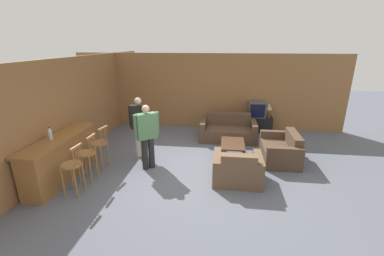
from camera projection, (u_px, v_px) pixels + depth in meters
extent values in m
plane|color=#565B66|center=(195.00, 173.00, 6.07)|extent=(24.00, 24.00, 0.00)
cube|color=olive|center=(207.00, 91.00, 9.01)|extent=(9.40, 0.08, 2.60)
cube|color=olive|center=(85.00, 103.00, 7.26)|extent=(0.08, 8.56, 2.60)
cube|color=brown|center=(61.00, 159.00, 5.74)|extent=(0.47, 2.12, 0.93)
cube|color=brown|center=(58.00, 139.00, 5.59)|extent=(0.55, 2.18, 0.05)
cylinder|color=#996638|center=(71.00, 165.00, 5.08)|extent=(0.42, 0.42, 0.04)
cylinder|color=#996638|center=(72.00, 176.00, 5.33)|extent=(0.04, 0.04, 0.63)
cylinder|color=#996638|center=(63.00, 182.00, 5.08)|extent=(0.04, 0.04, 0.63)
cylinder|color=#996638|center=(84.00, 177.00, 5.28)|extent=(0.04, 0.04, 0.63)
cylinder|color=#996638|center=(76.00, 184.00, 5.03)|extent=(0.04, 0.04, 0.63)
cylinder|color=#996638|center=(81.00, 154.00, 5.09)|extent=(0.02, 0.02, 0.36)
cylinder|color=#996638|center=(79.00, 155.00, 5.02)|extent=(0.02, 0.02, 0.36)
cylinder|color=#996638|center=(76.00, 157.00, 4.95)|extent=(0.02, 0.02, 0.36)
cylinder|color=#996638|center=(74.00, 159.00, 4.87)|extent=(0.02, 0.02, 0.36)
cube|color=#996638|center=(76.00, 147.00, 4.92)|extent=(0.06, 0.34, 0.04)
cylinder|color=#996638|center=(86.00, 153.00, 5.61)|extent=(0.40, 0.40, 0.04)
cylinder|color=#996638|center=(85.00, 164.00, 5.86)|extent=(0.04, 0.04, 0.63)
cylinder|color=#996638|center=(79.00, 169.00, 5.60)|extent=(0.04, 0.04, 0.63)
cylinder|color=#996638|center=(97.00, 164.00, 5.83)|extent=(0.04, 0.04, 0.63)
cylinder|color=#996638|center=(91.00, 170.00, 5.57)|extent=(0.04, 0.04, 0.63)
cylinder|color=#996638|center=(95.00, 143.00, 5.63)|extent=(0.02, 0.02, 0.36)
cylinder|color=#996638|center=(93.00, 144.00, 5.56)|extent=(0.02, 0.02, 0.36)
cylinder|color=#996638|center=(91.00, 146.00, 5.49)|extent=(0.02, 0.02, 0.36)
cylinder|color=#996638|center=(89.00, 147.00, 5.41)|extent=(0.02, 0.02, 0.36)
cube|color=#996638|center=(91.00, 136.00, 5.46)|extent=(0.04, 0.33, 0.04)
cylinder|color=#996638|center=(99.00, 143.00, 6.17)|extent=(0.46, 0.46, 0.04)
cylinder|color=#996638|center=(99.00, 153.00, 6.44)|extent=(0.04, 0.04, 0.63)
cylinder|color=#996638|center=(92.00, 157.00, 6.19)|extent=(0.04, 0.04, 0.63)
cylinder|color=#996638|center=(108.00, 154.00, 6.36)|extent=(0.04, 0.04, 0.63)
cylinder|color=#996638|center=(102.00, 159.00, 6.11)|extent=(0.04, 0.04, 0.63)
cylinder|color=#996638|center=(107.00, 134.00, 6.16)|extent=(0.02, 0.02, 0.36)
cylinder|color=#996638|center=(105.00, 135.00, 6.09)|extent=(0.02, 0.02, 0.36)
cylinder|color=#996638|center=(103.00, 137.00, 6.02)|extent=(0.02, 0.02, 0.36)
cylinder|color=#996638|center=(101.00, 138.00, 5.95)|extent=(0.02, 0.02, 0.36)
cube|color=#996638|center=(103.00, 128.00, 5.99)|extent=(0.09, 0.34, 0.04)
cube|color=#4C3828|center=(228.00, 134.00, 8.11)|extent=(1.40, 0.94, 0.40)
cube|color=#4C3828|center=(228.00, 118.00, 8.32)|extent=(1.40, 0.22, 0.39)
cube|color=#4C3828|center=(203.00, 129.00, 8.17)|extent=(0.16, 0.94, 0.61)
cube|color=#4C3828|center=(253.00, 131.00, 7.98)|extent=(0.16, 0.94, 0.61)
cube|color=brown|center=(237.00, 172.00, 5.71)|extent=(0.74, 0.89, 0.40)
cube|color=brown|center=(239.00, 163.00, 5.27)|extent=(0.74, 0.22, 0.37)
cube|color=brown|center=(258.00, 169.00, 5.62)|extent=(0.16, 0.89, 0.60)
cube|color=brown|center=(217.00, 167.00, 5.73)|extent=(0.16, 0.89, 0.60)
cube|color=#4C3828|center=(279.00, 153.00, 6.71)|extent=(0.86, 1.04, 0.40)
cube|color=#4C3828|center=(294.00, 140.00, 6.55)|extent=(0.22, 1.04, 0.36)
cube|color=#4C3828|center=(275.00, 141.00, 7.24)|extent=(0.86, 0.16, 0.60)
cube|color=#4C3828|center=(284.00, 159.00, 6.11)|extent=(0.86, 0.16, 0.60)
cube|color=#472D1E|center=(233.00, 144.00, 6.81)|extent=(0.61, 0.94, 0.04)
cube|color=#472D1E|center=(222.00, 157.00, 6.50)|extent=(0.06, 0.06, 0.38)
cube|color=#472D1E|center=(243.00, 158.00, 6.43)|extent=(0.06, 0.06, 0.38)
cube|color=#472D1E|center=(223.00, 144.00, 7.31)|extent=(0.06, 0.06, 0.38)
cube|color=#472D1E|center=(242.00, 145.00, 7.24)|extent=(0.06, 0.06, 0.38)
cube|color=black|center=(255.00, 124.00, 8.84)|extent=(1.07, 0.46, 0.53)
cube|color=#4C4C4C|center=(257.00, 109.00, 8.67)|extent=(0.55, 0.49, 0.52)
cube|color=black|center=(257.00, 111.00, 8.44)|extent=(0.48, 0.01, 0.45)
cylinder|color=silver|center=(50.00, 135.00, 5.47)|extent=(0.08, 0.08, 0.18)
cone|color=silver|center=(49.00, 129.00, 5.43)|extent=(0.07, 0.07, 0.08)
cylinder|color=black|center=(49.00, 127.00, 5.42)|extent=(0.03, 0.03, 0.02)
cylinder|color=brown|center=(268.00, 117.00, 8.70)|extent=(0.16, 0.16, 0.02)
cylinder|color=brown|center=(268.00, 113.00, 8.66)|extent=(0.03, 0.03, 0.24)
cone|color=tan|center=(269.00, 106.00, 8.59)|extent=(0.26, 0.26, 0.22)
cylinder|color=silver|center=(143.00, 143.00, 6.85)|extent=(0.12, 0.12, 0.79)
cylinder|color=silver|center=(138.00, 143.00, 6.86)|extent=(0.12, 0.12, 0.79)
cube|color=black|center=(139.00, 117.00, 6.62)|extent=(0.41, 0.18, 0.63)
cylinder|color=black|center=(147.00, 116.00, 6.60)|extent=(0.08, 0.08, 0.58)
cylinder|color=black|center=(130.00, 116.00, 6.63)|extent=(0.08, 0.08, 0.58)
sphere|color=tan|center=(138.00, 101.00, 6.49)|extent=(0.18, 0.18, 0.18)
cylinder|color=black|center=(145.00, 154.00, 6.17)|extent=(0.15, 0.15, 0.78)
cylinder|color=black|center=(151.00, 153.00, 6.25)|extent=(0.15, 0.15, 0.78)
cube|color=#4C754C|center=(147.00, 126.00, 5.99)|extent=(0.49, 0.44, 0.62)
cylinder|color=#4C754C|center=(136.00, 127.00, 5.86)|extent=(0.10, 0.10, 0.57)
cylinder|color=#4C754C|center=(157.00, 123.00, 6.10)|extent=(0.10, 0.10, 0.57)
sphere|color=tan|center=(146.00, 109.00, 5.86)|extent=(0.18, 0.18, 0.18)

